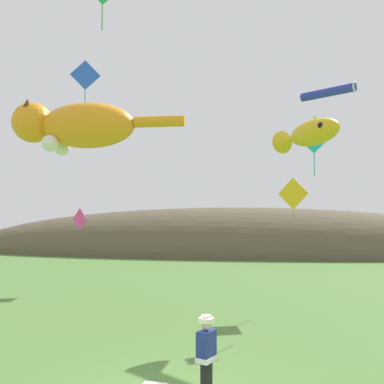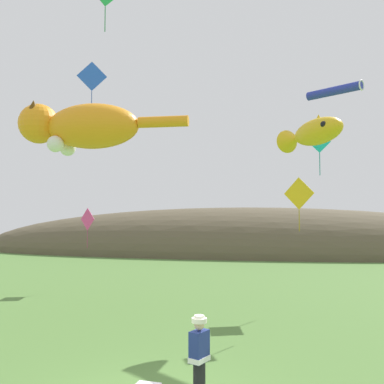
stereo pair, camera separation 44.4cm
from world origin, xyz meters
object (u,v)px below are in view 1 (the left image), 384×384
object	(u,v)px
kite_tube_streamer	(328,92)
kite_diamond_pink	(80,220)
festival_attendant	(206,358)
kite_giant_cat	(76,126)
kite_diamond_gold	(293,194)
kite_diamond_blue	(85,75)
kite_diamond_teal	(314,143)
kite_fish_windsock	(308,134)

from	to	relation	value
kite_tube_streamer	kite_diamond_pink	world-z (taller)	kite_tube_streamer
festival_attendant	kite_tube_streamer	bearing A→B (deg)	67.19
kite_diamond_pink	kite_giant_cat	bearing A→B (deg)	-69.35
festival_attendant	kite_diamond_gold	bearing A→B (deg)	75.18
kite_diamond_blue	kite_diamond_teal	distance (m)	10.85
kite_fish_windsock	kite_diamond_blue	size ratio (longest dim) A/B	1.47
kite_diamond_blue	kite_diamond_teal	size ratio (longest dim) A/B	1.29
kite_diamond_gold	festival_attendant	bearing A→B (deg)	-104.82
kite_diamond_teal	kite_giant_cat	bearing A→B (deg)	-168.37
kite_fish_windsock	kite_diamond_blue	distance (m)	10.85
kite_tube_streamer	kite_diamond_blue	size ratio (longest dim) A/B	0.94
festival_attendant	kite_diamond_gold	distance (m)	10.97
kite_fish_windsock	kite_diamond_teal	xyz separation A→B (m)	(0.53, 2.24, 0.04)
kite_giant_cat	kite_fish_windsock	distance (m)	8.75
kite_fish_windsock	kite_diamond_teal	bearing A→B (deg)	76.57
kite_diamond_gold	kite_tube_streamer	bearing A→B (deg)	-8.47
kite_diamond_gold	kite_fish_windsock	bearing A→B (deg)	-85.75
kite_diamond_pink	kite_diamond_teal	xyz separation A→B (m)	(11.19, -3.23, 3.13)
kite_tube_streamer	kite_diamond_gold	xyz separation A→B (m)	(-1.47, 0.22, -4.23)
kite_giant_cat	kite_fish_windsock	world-z (taller)	kite_giant_cat
kite_giant_cat	kite_diamond_teal	distance (m)	9.46
kite_diamond_gold	kite_diamond_teal	world-z (taller)	kite_diamond_teal
kite_tube_streamer	kite_diamond_teal	bearing A→B (deg)	-138.78
kite_diamond_teal	kite_diamond_pink	bearing A→B (deg)	163.89
festival_attendant	kite_giant_cat	size ratio (longest dim) A/B	0.26
kite_tube_streamer	kite_diamond_blue	xyz separation A→B (m)	(-10.87, 0.57, 1.39)
kite_fish_windsock	kite_tube_streamer	world-z (taller)	kite_tube_streamer
kite_diamond_gold	kite_diamond_teal	distance (m)	2.30
kite_diamond_pink	kite_diamond_blue	bearing A→B (deg)	-63.37
kite_fish_windsock	kite_diamond_blue	world-z (taller)	kite_diamond_blue
kite_diamond_blue	kite_diamond_gold	distance (m)	10.96
festival_attendant	kite_fish_windsock	world-z (taller)	kite_fish_windsock
kite_giant_cat	kite_diamond_pink	world-z (taller)	kite_giant_cat
kite_fish_windsock	kite_diamond_pink	distance (m)	12.37
kite_diamond_gold	kite_diamond_teal	size ratio (longest dim) A/B	1.26
kite_diamond_gold	kite_giant_cat	bearing A→B (deg)	-162.09
kite_giant_cat	kite_diamond_gold	bearing A→B (deg)	17.91
kite_diamond_blue	kite_giant_cat	bearing A→B (deg)	-73.60
festival_attendant	kite_diamond_blue	bearing A→B (deg)	123.10
festival_attendant	kite_diamond_teal	bearing A→B (deg)	69.60
kite_fish_windsock	kite_tube_streamer	xyz separation A→B (m)	(1.24, 2.86, 2.27)
kite_tube_streamer	kite_diamond_gold	bearing A→B (deg)	171.53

